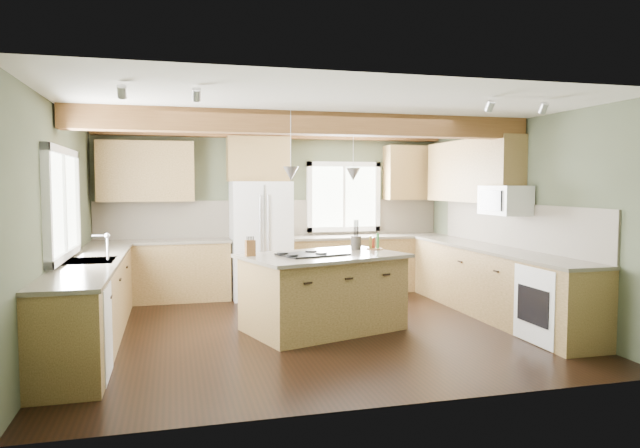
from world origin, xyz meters
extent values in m
plane|color=black|center=(0.00, 0.00, 0.00)|extent=(5.60, 5.60, 0.00)
plane|color=silver|center=(0.00, 0.00, 2.60)|extent=(5.60, 5.60, 0.00)
plane|color=#404632|center=(0.00, 2.50, 1.30)|extent=(5.60, 0.00, 5.60)
plane|color=#404632|center=(-2.80, 0.00, 1.30)|extent=(0.00, 5.00, 5.00)
plane|color=#404632|center=(2.80, 0.00, 1.30)|extent=(0.00, 5.00, 5.00)
cube|color=brown|center=(0.00, -0.05, 2.47)|extent=(5.55, 0.26, 0.26)
cube|color=brown|center=(0.00, 2.40, 2.54)|extent=(5.55, 0.20, 0.10)
cube|color=brown|center=(0.00, 2.48, 1.21)|extent=(5.58, 0.03, 0.58)
cube|color=brown|center=(2.78, 0.05, 1.21)|extent=(0.03, 3.70, 0.58)
cube|color=brown|center=(-1.79, 2.20, 0.44)|extent=(2.02, 0.60, 0.88)
cube|color=#4A4336|center=(-1.79, 2.20, 0.90)|extent=(2.06, 0.64, 0.04)
cube|color=brown|center=(1.49, 2.20, 0.44)|extent=(2.62, 0.60, 0.88)
cube|color=#4A4336|center=(1.49, 2.20, 0.90)|extent=(2.66, 0.64, 0.04)
cube|color=brown|center=(-2.50, 0.05, 0.44)|extent=(0.60, 3.70, 0.88)
cube|color=#4A4336|center=(-2.50, 0.05, 0.90)|extent=(0.64, 3.74, 0.04)
cube|color=brown|center=(2.50, 0.05, 0.44)|extent=(0.60, 3.70, 0.88)
cube|color=#4A4336|center=(2.50, 0.05, 0.90)|extent=(0.64, 3.74, 0.04)
cube|color=brown|center=(-1.99, 2.33, 1.95)|extent=(1.40, 0.35, 0.90)
cube|color=brown|center=(-0.30, 2.33, 2.15)|extent=(0.96, 0.35, 0.70)
cube|color=brown|center=(2.62, 0.90, 1.95)|extent=(0.35, 2.20, 0.90)
cube|color=brown|center=(2.30, 2.33, 1.95)|extent=(0.90, 0.35, 0.90)
cube|color=white|center=(-2.78, 0.05, 1.55)|extent=(0.04, 1.60, 1.05)
cube|color=white|center=(1.15, 2.48, 1.55)|extent=(1.10, 0.04, 1.00)
cube|color=#262628|center=(-2.50, 0.05, 0.91)|extent=(0.50, 0.65, 0.03)
cylinder|color=#B2B2B7|center=(-2.32, 0.05, 1.05)|extent=(0.02, 0.02, 0.28)
cube|color=white|center=(-2.49, -1.25, 0.43)|extent=(0.60, 0.60, 0.84)
cube|color=white|center=(2.49, -1.25, 0.43)|extent=(0.60, 0.72, 0.84)
cube|color=white|center=(2.58, -0.05, 1.55)|extent=(0.40, 0.70, 0.38)
cone|color=#B2B2B7|center=(-0.29, -0.19, 1.88)|extent=(0.18, 0.18, 0.16)
cone|color=#B2B2B7|center=(0.55, 0.08, 1.88)|extent=(0.18, 0.18, 0.16)
cube|color=silver|center=(-0.30, 2.12, 0.90)|extent=(0.90, 0.74, 1.80)
cube|color=brown|center=(0.13, -0.05, 0.44)|extent=(2.00, 1.55, 0.88)
cube|color=#4A4336|center=(0.13, -0.05, 0.90)|extent=(2.14, 1.70, 0.04)
cube|color=black|center=(-0.01, -0.10, 0.93)|extent=(0.88, 0.71, 0.02)
cube|color=brown|center=(-0.74, -0.01, 1.01)|extent=(0.12, 0.10, 0.19)
cylinder|color=#3B332F|center=(0.66, 0.31, 1.01)|extent=(0.16, 0.16, 0.18)
camera|label=1|loc=(-1.61, -6.62, 1.76)|focal=32.00mm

